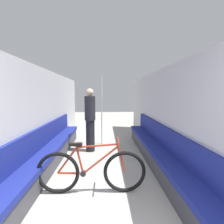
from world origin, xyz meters
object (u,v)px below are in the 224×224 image
Objects in this scene: bench_seat_row_right at (160,156)px; bicycle at (91,171)px; grab_pole_near at (102,111)px; passenger_standing at (90,119)px; bench_seat_row_left at (45,157)px.

bicycle is at bearing -149.13° from bench_seat_row_right.
grab_pole_near is (-1.30, 2.00, 0.78)m from bench_seat_row_right.
passenger_standing is at bearing 141.45° from bench_seat_row_right.
bicycle is at bearing -47.71° from passenger_standing.
bench_seat_row_left is at bearing 141.36° from bicycle.
grab_pole_near is (0.11, 2.84, 0.71)m from bicycle.
grab_pole_near is (1.16, 2.00, 0.78)m from bench_seat_row_left.
bench_seat_row_right is 2.51m from grab_pole_near.
passenger_standing is (-0.31, -0.71, -0.16)m from grab_pole_near.
grab_pole_near reaches higher than bench_seat_row_right.
bench_seat_row_right is 2.15m from passenger_standing.
bench_seat_row_left is at bearing -86.38° from passenger_standing.
grab_pole_near reaches higher than bicycle.
bench_seat_row_left is 3.06× the size of bicycle.
grab_pole_near is 0.79m from passenger_standing.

